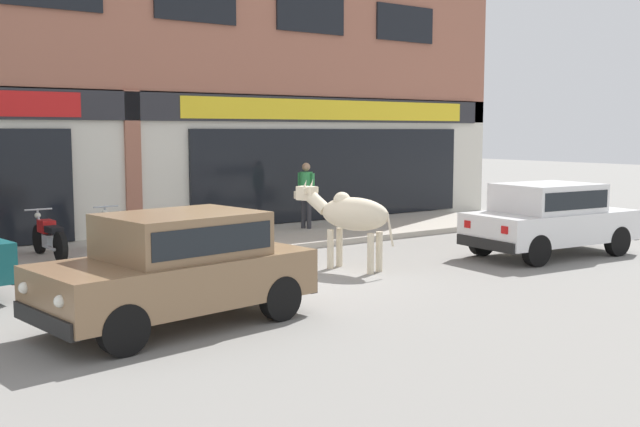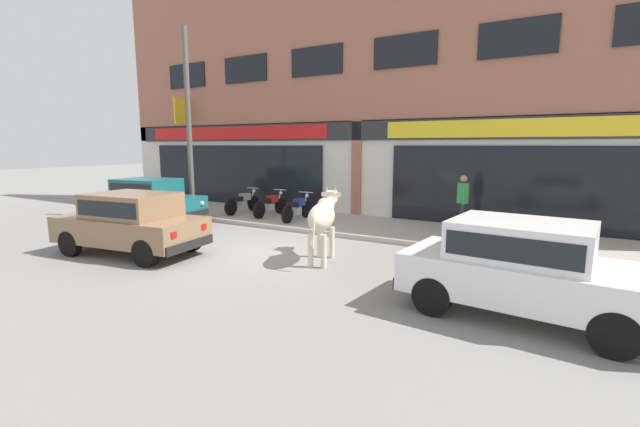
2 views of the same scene
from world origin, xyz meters
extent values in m
plane|color=gray|center=(0.00, 0.00, 0.00)|extent=(90.00, 90.00, 0.00)
cube|color=#A8A093|center=(0.00, 3.80, 0.07)|extent=(19.00, 3.21, 0.13)
cube|color=#9E604C|center=(0.00, 5.68, 5.97)|extent=(23.00, 0.55, 6.43)
cube|color=silver|center=(0.00, 5.68, 1.70)|extent=(23.00, 0.55, 3.40)
cube|color=#28282D|center=(0.00, 5.37, 3.05)|extent=(22.08, 0.08, 0.64)
cube|color=black|center=(-5.75, 5.36, 1.35)|extent=(8.74, 0.10, 2.40)
cube|color=red|center=(-5.75, 5.34, 3.05)|extent=(9.20, 0.05, 0.52)
cube|color=#9E604C|center=(0.00, 5.39, 1.70)|extent=(0.36, 0.12, 3.40)
cube|color=black|center=(5.75, 5.36, 1.35)|extent=(8.74, 0.10, 2.40)
cube|color=yellow|center=(5.75, 5.34, 3.05)|extent=(9.20, 0.05, 0.52)
cube|color=black|center=(-8.15, 5.38, 5.51)|extent=(2.09, 0.06, 1.00)
cube|color=black|center=(-4.89, 5.38, 5.51)|extent=(2.09, 0.06, 1.00)
cube|color=black|center=(-1.63, 5.38, 5.51)|extent=(2.09, 0.06, 1.00)
cube|color=black|center=(1.63, 5.38, 5.51)|extent=(2.09, 0.06, 1.00)
cube|color=black|center=(4.89, 5.38, 5.51)|extent=(2.09, 0.06, 1.00)
cube|color=yellow|center=(-8.11, 4.96, 4.00)|extent=(0.08, 0.80, 1.10)
ellipsoid|color=beige|center=(1.88, -0.22, 1.02)|extent=(0.92, 1.49, 0.60)
sphere|color=beige|center=(1.79, 0.05, 1.25)|extent=(0.32, 0.32, 0.32)
cylinder|color=beige|center=(1.61, 0.15, 0.36)|extent=(0.12, 0.12, 0.72)
cylinder|color=beige|center=(1.88, 0.24, 0.36)|extent=(0.12, 0.12, 0.72)
cylinder|color=beige|center=(1.87, -0.68, 0.36)|extent=(0.12, 0.12, 0.72)
cylinder|color=beige|center=(2.14, -0.59, 0.36)|extent=(0.12, 0.12, 0.72)
cylinder|color=beige|center=(1.63, 0.56, 1.17)|extent=(0.37, 0.52, 0.43)
cube|color=beige|center=(1.55, 0.81, 1.34)|extent=(0.32, 0.41, 0.26)
cube|color=tan|center=(1.50, 0.98, 1.30)|extent=(0.19, 0.18, 0.14)
cone|color=beige|center=(1.47, 0.74, 1.52)|extent=(0.09, 0.13, 0.19)
cone|color=beige|center=(1.66, 0.80, 1.52)|extent=(0.09, 0.13, 0.19)
cube|color=beige|center=(1.42, 0.68, 1.40)|extent=(0.15, 0.08, 0.10)
cube|color=beige|center=(1.73, 0.78, 1.40)|extent=(0.15, 0.08, 0.10)
cylinder|color=beige|center=(2.10, -0.93, 0.80)|extent=(0.09, 0.17, 0.60)
cylinder|color=black|center=(7.24, -0.68, 0.30)|extent=(0.61, 0.23, 0.60)
cylinder|color=black|center=(7.12, -2.12, 0.30)|extent=(0.61, 0.23, 0.60)
cylinder|color=black|center=(4.95, -0.49, 0.30)|extent=(0.61, 0.23, 0.60)
cylinder|color=black|center=(4.83, -1.93, 0.30)|extent=(0.61, 0.23, 0.60)
cube|color=white|center=(6.03, -1.31, 0.60)|extent=(3.62, 1.89, 0.60)
cube|color=white|center=(5.93, -1.30, 1.18)|extent=(2.01, 1.59, 0.56)
cube|color=black|center=(5.93, -1.30, 1.18)|extent=(1.86, 1.60, 0.35)
cube|color=black|center=(4.31, -1.16, 0.38)|extent=(0.25, 1.52, 0.20)
cube|color=red|center=(4.33, -0.66, 0.70)|extent=(0.04, 0.16, 0.14)
cube|color=red|center=(4.24, -1.65, 0.70)|extent=(0.04, 0.16, 0.14)
cylinder|color=black|center=(-4.51, 1.99, 0.30)|extent=(0.62, 0.25, 0.60)
cylinder|color=black|center=(-4.33, 0.56, 0.30)|extent=(0.62, 0.25, 0.60)
cylinder|color=black|center=(-6.79, 1.71, 0.30)|extent=(0.62, 0.25, 0.60)
cylinder|color=black|center=(-6.61, 0.28, 0.30)|extent=(0.62, 0.25, 0.60)
cube|color=#196066|center=(-5.56, 1.14, 0.60)|extent=(3.67, 2.02, 0.60)
cube|color=#196066|center=(-5.66, 1.13, 1.18)|extent=(2.06, 1.66, 0.56)
cube|color=black|center=(-5.66, 1.13, 1.18)|extent=(1.91, 1.66, 0.35)
cube|color=black|center=(-3.84, 1.35, 0.38)|extent=(0.30, 1.52, 0.20)
cube|color=black|center=(-7.28, 0.93, 0.38)|extent=(0.30, 1.52, 0.20)
sphere|color=silver|center=(-3.87, 1.83, 0.68)|extent=(0.14, 0.14, 0.14)
sphere|color=silver|center=(-3.76, 0.88, 0.68)|extent=(0.14, 0.14, 0.14)
cube|color=red|center=(-7.36, 1.42, 0.70)|extent=(0.05, 0.16, 0.14)
cube|color=red|center=(-7.24, 0.43, 0.70)|extent=(0.05, 0.16, 0.14)
cylinder|color=black|center=(-3.44, -2.75, 0.30)|extent=(0.62, 0.26, 0.60)
cylinder|color=black|center=(-3.63, -1.32, 0.30)|extent=(0.62, 0.26, 0.60)
cylinder|color=black|center=(-1.16, -2.45, 0.30)|extent=(0.62, 0.26, 0.60)
cylinder|color=black|center=(-1.35, -1.03, 0.30)|extent=(0.62, 0.26, 0.60)
cube|color=#846647|center=(-2.40, -1.89, 0.60)|extent=(3.68, 2.04, 0.60)
cube|color=#846647|center=(-2.30, -1.87, 1.18)|extent=(2.07, 1.67, 0.56)
cube|color=black|center=(-2.30, -1.87, 1.18)|extent=(1.92, 1.67, 0.35)
cube|color=black|center=(-4.11, -2.11, 0.38)|extent=(0.32, 1.52, 0.20)
cube|color=black|center=(-0.68, -1.66, 0.38)|extent=(0.32, 1.52, 0.20)
sphere|color=silver|center=(-4.08, -2.59, 0.68)|extent=(0.14, 0.14, 0.14)
sphere|color=silver|center=(-4.20, -1.64, 0.68)|extent=(0.14, 0.14, 0.14)
cube|color=red|center=(-0.59, -2.15, 0.70)|extent=(0.05, 0.16, 0.14)
cube|color=red|center=(-0.72, -1.17, 0.70)|extent=(0.05, 0.16, 0.14)
cylinder|color=black|center=(-3.65, 4.18, 0.41)|extent=(0.11, 0.56, 0.56)
cylinder|color=black|center=(-3.64, 2.93, 0.41)|extent=(0.11, 0.56, 0.56)
cube|color=#B2B5BA|center=(-3.64, 3.53, 0.45)|extent=(0.20, 0.32, 0.24)
cube|color=#A8AAB2|center=(-3.64, 3.69, 0.71)|extent=(0.24, 0.40, 0.24)
cube|color=black|center=(-3.64, 3.29, 0.69)|extent=(0.23, 0.52, 0.12)
cylinder|color=#B2B5BA|center=(-3.65, 4.12, 0.71)|extent=(0.04, 0.27, 0.59)
cylinder|color=#B2B5BA|center=(-3.65, 4.16, 0.99)|extent=(0.52, 0.04, 0.03)
sphere|color=silver|center=(-3.65, 4.22, 0.87)|extent=(0.12, 0.12, 0.12)
cylinder|color=#B2B5BA|center=(-3.75, 3.17, 0.37)|extent=(0.06, 0.48, 0.06)
cylinder|color=black|center=(-2.43, 4.19, 0.41)|extent=(0.11, 0.56, 0.56)
cylinder|color=black|center=(-2.40, 2.94, 0.41)|extent=(0.11, 0.56, 0.56)
cube|color=#B2B5BA|center=(-2.41, 3.54, 0.45)|extent=(0.21, 0.32, 0.24)
cube|color=red|center=(-2.42, 3.70, 0.71)|extent=(0.25, 0.41, 0.24)
cube|color=black|center=(-2.41, 3.30, 0.69)|extent=(0.23, 0.52, 0.12)
cylinder|color=#B2B5BA|center=(-2.43, 4.13, 0.71)|extent=(0.05, 0.27, 0.59)
cylinder|color=#B2B5BA|center=(-2.43, 4.17, 0.99)|extent=(0.52, 0.04, 0.03)
sphere|color=silver|center=(-2.43, 4.23, 0.87)|extent=(0.12, 0.12, 0.12)
cylinder|color=#B2B5BA|center=(-2.52, 3.18, 0.37)|extent=(0.07, 0.48, 0.06)
cylinder|color=black|center=(-1.18, 3.96, 0.41)|extent=(0.14, 0.57, 0.56)
cylinder|color=black|center=(-1.10, 2.71, 0.41)|extent=(0.14, 0.57, 0.56)
cube|color=#B2B5BA|center=(-1.14, 3.32, 0.45)|extent=(0.22, 0.33, 0.24)
cube|color=navy|center=(-1.15, 3.48, 0.71)|extent=(0.27, 0.41, 0.24)
cube|color=black|center=(-1.12, 3.08, 0.69)|extent=(0.25, 0.53, 0.12)
cylinder|color=#B2B5BA|center=(-1.17, 3.90, 0.71)|extent=(0.06, 0.27, 0.59)
cylinder|color=#B2B5BA|center=(-1.18, 3.94, 0.99)|extent=(0.52, 0.07, 0.03)
sphere|color=silver|center=(-1.18, 4.00, 0.87)|extent=(0.12, 0.12, 0.12)
cylinder|color=#B2B5BA|center=(-1.22, 2.95, 0.37)|extent=(0.09, 0.48, 0.06)
cylinder|color=#2D2D33|center=(3.87, 4.28, 0.54)|extent=(0.11, 0.11, 0.82)
cylinder|color=#2D2D33|center=(3.92, 4.11, 0.54)|extent=(0.11, 0.11, 0.82)
cylinder|color=#33934C|center=(3.90, 4.20, 1.23)|extent=(0.32, 0.32, 0.56)
cylinder|color=#33934C|center=(3.84, 4.40, 1.21)|extent=(0.08, 0.08, 0.56)
cylinder|color=#33934C|center=(3.96, 3.99, 1.21)|extent=(0.08, 0.08, 0.56)
sphere|color=tan|center=(3.90, 4.20, 1.63)|extent=(0.20, 0.20, 0.20)
cylinder|color=#595651|center=(-5.05, 2.50, 3.32)|extent=(0.18, 0.18, 6.37)
camera|label=1|loc=(-6.45, -10.63, 2.51)|focal=42.00mm
camera|label=2|loc=(6.52, -8.14, 2.57)|focal=24.00mm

